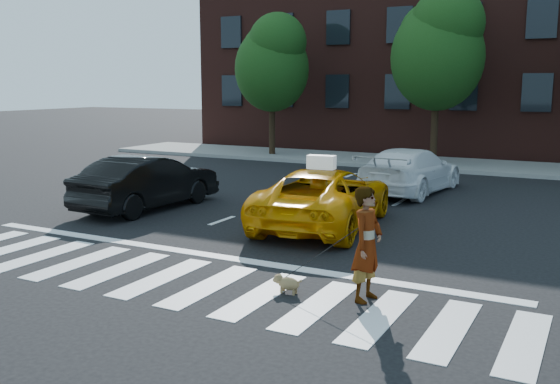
% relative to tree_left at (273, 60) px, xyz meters
% --- Properties ---
extents(ground, '(120.00, 120.00, 0.00)m').
position_rel_tree_left_xyz_m(ground, '(6.97, -17.00, -4.44)').
color(ground, black).
rests_on(ground, ground).
extents(crosswalk, '(13.00, 2.40, 0.01)m').
position_rel_tree_left_xyz_m(crosswalk, '(6.97, -17.00, -4.43)').
color(crosswalk, silver).
rests_on(crosswalk, ground).
extents(stop_line, '(12.00, 0.30, 0.01)m').
position_rel_tree_left_xyz_m(stop_line, '(6.97, -15.40, -4.43)').
color(stop_line, silver).
rests_on(stop_line, ground).
extents(sidewalk_far, '(30.00, 4.00, 0.15)m').
position_rel_tree_left_xyz_m(sidewalk_far, '(6.97, 0.50, -4.37)').
color(sidewalk_far, slate).
rests_on(sidewalk_far, ground).
extents(building, '(26.00, 10.00, 12.00)m').
position_rel_tree_left_xyz_m(building, '(6.97, 8.00, 1.56)').
color(building, '#421D17').
rests_on(building, ground).
extents(tree_left, '(3.39, 3.38, 6.50)m').
position_rel_tree_left_xyz_m(tree_left, '(0.00, 0.00, 0.00)').
color(tree_left, black).
rests_on(tree_left, ground).
extents(tree_mid, '(3.69, 3.69, 7.10)m').
position_rel_tree_left_xyz_m(tree_mid, '(7.50, -0.00, 0.41)').
color(tree_mid, black).
rests_on(tree_mid, ground).
extents(taxi, '(2.86, 5.28, 1.41)m').
position_rel_tree_left_xyz_m(taxi, '(7.85, -11.93, -3.74)').
color(taxi, orange).
rests_on(taxi, ground).
extents(black_sedan, '(1.77, 4.50, 1.46)m').
position_rel_tree_left_xyz_m(black_sedan, '(2.75, -12.23, -3.71)').
color(black_sedan, black).
rests_on(black_sedan, ground).
extents(white_suv, '(2.41, 5.01, 1.41)m').
position_rel_tree_left_xyz_m(white_suv, '(8.37, -6.47, -3.74)').
color(white_suv, white).
rests_on(white_suv, ground).
extents(woman, '(0.51, 0.71, 1.82)m').
position_rel_tree_left_xyz_m(woman, '(10.53, -16.40, -3.53)').
color(woman, '#999999').
rests_on(woman, ground).
extents(dog, '(0.53, 0.21, 0.30)m').
position_rel_tree_left_xyz_m(dog, '(9.27, -16.69, -4.27)').
color(dog, olive).
rests_on(dog, ground).
extents(taxi_sign, '(0.68, 0.35, 0.32)m').
position_rel_tree_left_xyz_m(taxi_sign, '(7.85, -12.13, -2.88)').
color(taxi_sign, white).
rests_on(taxi_sign, taxi).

